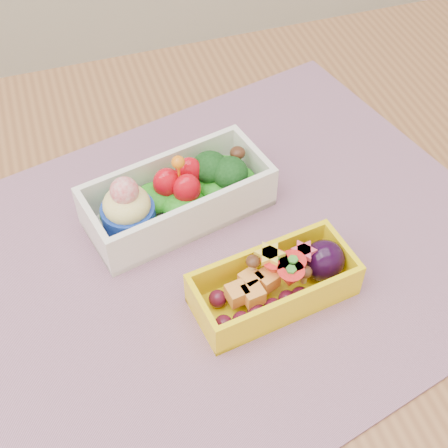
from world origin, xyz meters
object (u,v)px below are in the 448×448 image
object	(u,v)px
table	(195,341)
bento_white	(177,196)
bento_yellow	(277,282)
placemat	(218,255)

from	to	relation	value
table	bento_white	distance (m)	0.16
table	bento_yellow	distance (m)	0.15
bento_white	bento_yellow	world-z (taller)	bento_white
table	bento_yellow	world-z (taller)	bento_yellow
table	bento_yellow	bearing A→B (deg)	-26.15
bento_yellow	table	bearing A→B (deg)	145.75
bento_white	bento_yellow	bearing A→B (deg)	-77.99
table	bento_white	size ratio (longest dim) A/B	5.93
bento_white	bento_yellow	xyz separation A→B (m)	(0.06, -0.13, -0.00)
placemat	bento_white	xyz separation A→B (m)	(-0.02, 0.06, 0.03)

